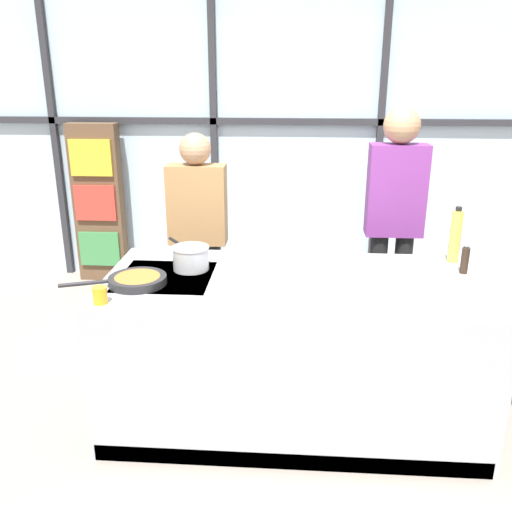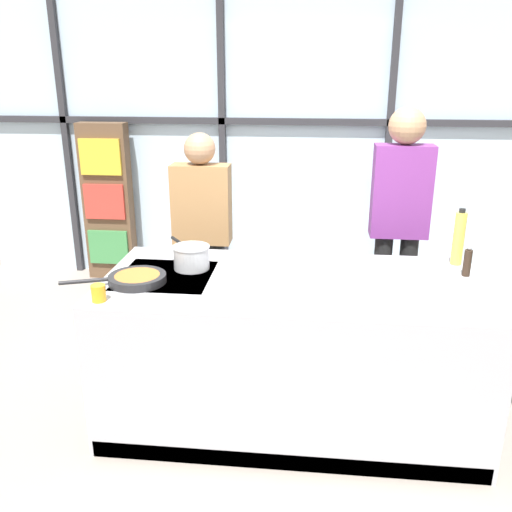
{
  "view_description": "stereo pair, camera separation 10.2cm",
  "coord_description": "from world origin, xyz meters",
  "px_view_note": "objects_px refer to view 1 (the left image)",
  "views": [
    {
      "loc": [
        -0.01,
        -2.82,
        2.0
      ],
      "look_at": [
        -0.22,
        0.1,
        0.98
      ],
      "focal_mm": 38.0,
      "sensor_mm": 36.0,
      "label": 1
    },
    {
      "loc": [
        0.09,
        -2.81,
        2.0
      ],
      "look_at": [
        -0.22,
        0.1,
        0.98
      ],
      "focal_mm": 38.0,
      "sensor_mm": 36.0,
      "label": 2
    }
  ],
  "objects_px": {
    "saucepan": "(191,257)",
    "juice_glass_near": "(100,295)",
    "white_plate": "(397,305)",
    "pepper_grinder": "(465,260)",
    "spectator_center_left": "(394,214)",
    "mixing_bowl": "(392,281)",
    "frying_pan": "(136,280)",
    "spectator_far_left": "(198,228)",
    "oil_bottle": "(455,236)"
  },
  "relations": [
    {
      "from": "frying_pan",
      "to": "mixing_bowl",
      "type": "relative_size",
      "value": 2.14
    },
    {
      "from": "frying_pan",
      "to": "white_plate",
      "type": "xyz_separation_m",
      "value": [
        1.37,
        -0.2,
        -0.02
      ]
    },
    {
      "from": "spectator_far_left",
      "to": "frying_pan",
      "type": "height_order",
      "value": "spectator_far_left"
    },
    {
      "from": "white_plate",
      "to": "oil_bottle",
      "type": "relative_size",
      "value": 0.67
    },
    {
      "from": "juice_glass_near",
      "to": "saucepan",
      "type": "bearing_deg",
      "value": 54.92
    },
    {
      "from": "frying_pan",
      "to": "oil_bottle",
      "type": "relative_size",
      "value": 1.59
    },
    {
      "from": "saucepan",
      "to": "mixing_bowl",
      "type": "distance_m",
      "value": 1.15
    },
    {
      "from": "white_plate",
      "to": "spectator_far_left",
      "type": "bearing_deg",
      "value": 134.06
    },
    {
      "from": "saucepan",
      "to": "white_plate",
      "type": "bearing_deg",
      "value": -21.98
    },
    {
      "from": "pepper_grinder",
      "to": "saucepan",
      "type": "bearing_deg",
      "value": -178.34
    },
    {
      "from": "frying_pan",
      "to": "juice_glass_near",
      "type": "height_order",
      "value": "juice_glass_near"
    },
    {
      "from": "saucepan",
      "to": "mixing_bowl",
      "type": "relative_size",
      "value": 1.36
    },
    {
      "from": "spectator_center_left",
      "to": "oil_bottle",
      "type": "relative_size",
      "value": 5.13
    },
    {
      "from": "frying_pan",
      "to": "pepper_grinder",
      "type": "height_order",
      "value": "pepper_grinder"
    },
    {
      "from": "pepper_grinder",
      "to": "spectator_center_left",
      "type": "bearing_deg",
      "value": 110.03
    },
    {
      "from": "spectator_center_left",
      "to": "juice_glass_near",
      "type": "distance_m",
      "value": 2.13
    },
    {
      "from": "spectator_center_left",
      "to": "white_plate",
      "type": "relative_size",
      "value": 7.65
    },
    {
      "from": "spectator_center_left",
      "to": "frying_pan",
      "type": "bearing_deg",
      "value": 34.15
    },
    {
      "from": "spectator_far_left",
      "to": "white_plate",
      "type": "height_order",
      "value": "spectator_far_left"
    },
    {
      "from": "pepper_grinder",
      "to": "juice_glass_near",
      "type": "relative_size",
      "value": 2.06
    },
    {
      "from": "spectator_center_left",
      "to": "mixing_bowl",
      "type": "xyz_separation_m",
      "value": [
        -0.17,
        -0.99,
        -0.11
      ]
    },
    {
      "from": "frying_pan",
      "to": "juice_glass_near",
      "type": "bearing_deg",
      "value": -112.41
    },
    {
      "from": "frying_pan",
      "to": "white_plate",
      "type": "distance_m",
      "value": 1.38
    },
    {
      "from": "saucepan",
      "to": "frying_pan",
      "type": "bearing_deg",
      "value": -135.11
    },
    {
      "from": "juice_glass_near",
      "to": "spectator_center_left",
      "type": "bearing_deg",
      "value": 38.39
    },
    {
      "from": "saucepan",
      "to": "pepper_grinder",
      "type": "relative_size",
      "value": 1.94
    },
    {
      "from": "frying_pan",
      "to": "juice_glass_near",
      "type": "distance_m",
      "value": 0.29
    },
    {
      "from": "mixing_bowl",
      "to": "juice_glass_near",
      "type": "relative_size",
      "value": 2.93
    },
    {
      "from": "spectator_far_left",
      "to": "frying_pan",
      "type": "distance_m",
      "value": 1.07
    },
    {
      "from": "spectator_center_left",
      "to": "pepper_grinder",
      "type": "bearing_deg",
      "value": 110.03
    },
    {
      "from": "spectator_center_left",
      "to": "juice_glass_near",
      "type": "bearing_deg",
      "value": 38.39
    },
    {
      "from": "spectator_center_left",
      "to": "frying_pan",
      "type": "relative_size",
      "value": 3.22
    },
    {
      "from": "frying_pan",
      "to": "saucepan",
      "type": "distance_m",
      "value": 0.36
    },
    {
      "from": "spectator_center_left",
      "to": "juice_glass_near",
      "type": "xyz_separation_m",
      "value": [
        -1.67,
        -1.32,
        -0.11
      ]
    },
    {
      "from": "mixing_bowl",
      "to": "juice_glass_near",
      "type": "height_order",
      "value": "juice_glass_near"
    },
    {
      "from": "saucepan",
      "to": "juice_glass_near",
      "type": "bearing_deg",
      "value": -125.08
    },
    {
      "from": "pepper_grinder",
      "to": "juice_glass_near",
      "type": "distance_m",
      "value": 2.02
    },
    {
      "from": "spectator_center_left",
      "to": "oil_bottle",
      "type": "height_order",
      "value": "spectator_center_left"
    },
    {
      "from": "frying_pan",
      "to": "spectator_center_left",
      "type": "bearing_deg",
      "value": 34.15
    },
    {
      "from": "spectator_center_left",
      "to": "saucepan",
      "type": "distance_m",
      "value": 1.53
    },
    {
      "from": "saucepan",
      "to": "pepper_grinder",
      "type": "height_order",
      "value": "pepper_grinder"
    },
    {
      "from": "mixing_bowl",
      "to": "frying_pan",
      "type": "bearing_deg",
      "value": -177.42
    },
    {
      "from": "white_plate",
      "to": "pepper_grinder",
      "type": "height_order",
      "value": "pepper_grinder"
    },
    {
      "from": "white_plate",
      "to": "mixing_bowl",
      "type": "relative_size",
      "value": 0.9
    },
    {
      "from": "pepper_grinder",
      "to": "juice_glass_near",
      "type": "height_order",
      "value": "pepper_grinder"
    },
    {
      "from": "mixing_bowl",
      "to": "juice_glass_near",
      "type": "xyz_separation_m",
      "value": [
        -1.5,
        -0.33,
        0.01
      ]
    },
    {
      "from": "frying_pan",
      "to": "pepper_grinder",
      "type": "distance_m",
      "value": 1.86
    },
    {
      "from": "oil_bottle",
      "to": "juice_glass_near",
      "type": "relative_size",
      "value": 3.93
    },
    {
      "from": "saucepan",
      "to": "oil_bottle",
      "type": "relative_size",
      "value": 1.02
    },
    {
      "from": "frying_pan",
      "to": "pepper_grinder",
      "type": "xyz_separation_m",
      "value": [
        1.83,
        0.3,
        0.06
      ]
    }
  ]
}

